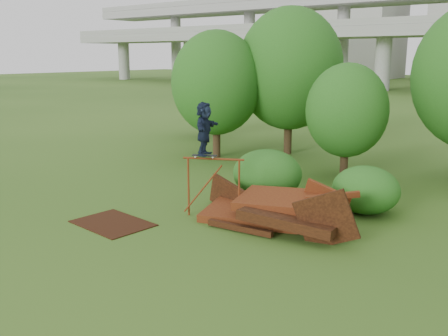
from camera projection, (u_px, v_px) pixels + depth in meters
The scene contains 12 objects.
ground at pixel (201, 244), 13.26m from camera, with size 240.00×240.00×0.00m, color #2D5116.
scrap_pile at pixel (275, 211), 14.72m from camera, with size 5.77×2.73×1.89m.
grind_rail at pixel (214, 177), 15.23m from camera, with size 1.70×0.93×1.86m.
skateboard at pixel (204, 155), 15.13m from camera, with size 0.76×0.53×0.08m.
skater at pixel (204, 129), 14.95m from camera, with size 1.49×0.48×1.61m, color #161F35.
flat_plate at pixel (113, 223), 14.83m from camera, with size 2.28×1.63×0.03m, color black.
tree_0 at pixel (216, 83), 23.77m from camera, with size 4.32×4.32×6.09m.
tree_1 at pixel (290, 69), 24.45m from camera, with size 5.20×5.20×7.23m.
tree_2 at pixel (347, 111), 19.95m from camera, with size 3.29×3.29×4.63m.
tree_6 at pixel (204, 84), 29.95m from camera, with size 3.89×3.89×5.44m.
shrub_left at pixel (267, 174), 17.41m from camera, with size 2.47×2.28×1.71m, color #205516.
shrub_right at pixel (366, 190), 15.70m from camera, with size 2.14×1.96×1.52m, color #205516.
Camera 1 is at (8.15, -9.47, 4.90)m, focal length 40.00 mm.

